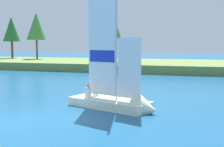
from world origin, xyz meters
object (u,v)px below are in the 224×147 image
at_px(shoreline_tree_left, 11,29).
at_px(shoreline_tree_centre, 109,20).
at_px(shoreline_tree_midleft, 36,26).
at_px(sailboat, 123,101).

distance_m(shoreline_tree_left, shoreline_tree_centre, 19.80).
relative_size(shoreline_tree_midleft, sailboat, 1.10).
height_order(shoreline_tree_midleft, sailboat, shoreline_tree_midleft).
bearing_deg(shoreline_tree_midleft, sailboat, -51.38).
height_order(shoreline_tree_left, sailboat, shoreline_tree_left).
bearing_deg(shoreline_tree_centre, shoreline_tree_midleft, 160.30).
xyz_separation_m(shoreline_tree_left, sailboat, (26.25, -27.10, -5.35)).
bearing_deg(sailboat, shoreline_tree_midleft, 148.31).
xyz_separation_m(shoreline_tree_centre, sailboat, (7.32, -21.31, -5.95)).
bearing_deg(shoreline_tree_left, shoreline_tree_midleft, -9.75).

